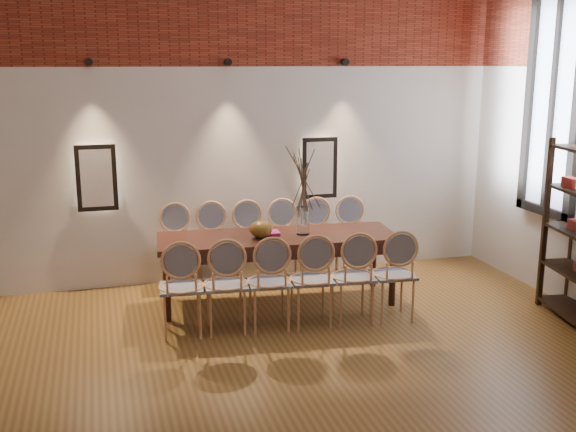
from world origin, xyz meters
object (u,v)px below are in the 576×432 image
object	(u,v)px
dining_table	(278,269)
chair_near_a	(181,287)
chair_far_d	(285,243)
book	(267,233)
chair_far_a	(176,249)
chair_near_e	(352,277)
chair_near_b	(226,284)
chair_far_b	(213,247)
bowl	(261,229)
chair_far_e	(320,241)
chair_far_c	(250,245)
chair_near_f	(393,274)
vase	(303,221)
chair_far_f	(354,240)
chair_near_c	(269,282)
chair_near_d	(311,279)

from	to	relation	value
dining_table	chair_near_a	bearing A→B (deg)	-146.92
chair_far_d	book	distance (m)	0.76
chair_far_a	chair_near_a	bearing A→B (deg)	90.00
chair_near_e	book	world-z (taller)	chair_near_e
chair_near_b	book	bearing A→B (deg)	54.77
chair_near_a	dining_table	bearing A→B (deg)	33.08
chair_near_e	chair_far_b	world-z (taller)	same
dining_table	bowl	size ratio (longest dim) A/B	10.53
chair_far_d	chair_far_e	bearing A→B (deg)	-180.00
chair_far_c	book	distance (m)	0.70
chair_near_f	chair_far_e	distance (m)	1.44
chair_near_a	vase	world-z (taller)	vase
chair_far_d	chair_far_f	world-z (taller)	same
book	chair_near_c	bearing A→B (deg)	-103.02
chair_near_f	chair_far_e	world-z (taller)	same
chair_near_b	chair_far_c	distance (m)	1.44
chair_near_a	chair_far_d	world-z (taller)	same
chair_near_b	bowl	world-z (taller)	chair_near_b
chair_near_f	book	size ratio (longest dim) A/B	3.62
book	chair_near_b	bearing A→B (deg)	-130.19
chair_near_a	chair_near_b	distance (m)	0.42
chair_near_b	vase	world-z (taller)	vase
chair_near_c	chair_far_b	xyz separation A→B (m)	(-0.30, 1.40, 0.00)
chair_near_d	dining_table	bearing A→B (deg)	107.07
book	chair_far_c	bearing A→B (deg)	94.62
chair_near_e	vase	size ratio (longest dim) A/B	3.13
chair_far_c	chair_far_d	xyz separation A→B (m)	(0.42, -0.04, 0.00)
chair_near_d	chair_far_a	bearing A→B (deg)	132.64
chair_near_c	chair_near_e	bearing A→B (deg)	-0.00
chair_near_f	vase	size ratio (longest dim) A/B	3.13
chair_near_a	chair_far_e	distance (m)	2.17
chair_far_a	chair_far_b	world-z (taller)	same
dining_table	chair_far_e	xyz separation A→B (m)	(0.69, 0.63, 0.09)
chair_near_c	book	distance (m)	0.81
chair_near_b	chair_far_b	size ratio (longest dim) A/B	1.00
chair_near_b	book	size ratio (longest dim) A/B	3.62
chair_near_b	chair_near_e	size ratio (longest dim) A/B	1.00
dining_table	chair_near_c	distance (m)	0.72
chair_near_a	chair_near_f	size ratio (longest dim) A/B	1.00
chair_near_b	chair_far_d	distance (m)	1.61
chair_near_b	chair_far_b	distance (m)	1.37
dining_table	chair_near_f	distance (m)	1.26
chair_near_d	chair_near_e	distance (m)	0.42
chair_near_b	chair_far_f	world-z (taller)	same
vase	chair_near_e	bearing A→B (deg)	-67.40
dining_table	chair_near_f	xyz separation A→B (m)	(0.99, -0.77, 0.09)
chair_near_f	chair_near_a	bearing A→B (deg)	180.00
chair_far_b	chair_far_d	bearing A→B (deg)	180.00
bowl	chair_near_d	bearing A→B (deg)	-62.96
chair_far_b	chair_far_c	world-z (taller)	same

